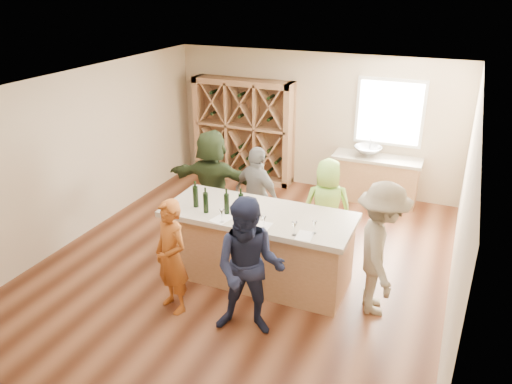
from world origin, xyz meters
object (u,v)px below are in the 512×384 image
at_px(wine_bottle_d, 227,204).
at_px(wine_bottle_e, 241,204).
at_px(sink, 368,151).
at_px(person_near_left, 171,257).
at_px(person_server, 380,249).
at_px(person_near_right, 249,268).
at_px(tasting_counter_base, 258,248).
at_px(wine_rack, 243,131).
at_px(person_far_right, 327,207).
at_px(wine_bottle_a, 196,197).
at_px(person_far_left, 213,182).
at_px(wine_bottle_b, 206,203).
at_px(person_far_mid, 257,196).

bearing_deg(wine_bottle_d, wine_bottle_e, 25.37).
bearing_deg(sink, person_near_left, -109.09).
bearing_deg(person_server, wine_bottle_e, 74.67).
bearing_deg(person_near_right, tasting_counter_base, 94.47).
relative_size(sink, person_near_left, 0.34).
distance_m(wine_rack, tasting_counter_base, 4.07).
distance_m(wine_bottle_e, person_near_left, 1.22).
bearing_deg(wine_rack, person_near_left, -76.87).
bearing_deg(person_server, wine_bottle_d, 76.87).
bearing_deg(wine_bottle_d, sink, 71.54).
bearing_deg(person_far_right, person_server, 109.77).
xyz_separation_m(wine_bottle_e, person_server, (1.95, 0.04, -0.31)).
xyz_separation_m(wine_bottle_a, person_server, (2.65, 0.09, -0.32)).
bearing_deg(person_far_right, wine_rack, -64.50).
height_order(wine_bottle_a, person_far_left, person_far_left).
distance_m(wine_bottle_d, person_far_left, 1.64).
relative_size(wine_rack, wine_bottle_e, 7.40).
bearing_deg(tasting_counter_base, person_near_right, -72.34).
xyz_separation_m(sink, wine_bottle_b, (-1.53, -3.79, 0.22)).
bearing_deg(person_far_right, tasting_counter_base, 37.94).
xyz_separation_m(wine_bottle_e, person_far_left, (-1.10, 1.23, -0.31)).
distance_m(sink, person_far_left, 3.23).
height_order(sink, person_far_left, person_far_left).
xyz_separation_m(person_near_right, person_server, (1.37, 1.07, 0.01)).
xyz_separation_m(person_near_left, person_far_left, (-0.56, 2.23, 0.13)).
relative_size(person_far_right, person_far_left, 0.86).
bearing_deg(wine_bottle_b, wine_bottle_e, 19.14).
height_order(wine_rack, wine_bottle_a, wine_rack).
distance_m(tasting_counter_base, wine_bottle_a, 1.18).
xyz_separation_m(tasting_counter_base, person_far_mid, (-0.45, 1.01, 0.34)).
height_order(sink, person_far_mid, person_far_mid).
relative_size(wine_bottle_a, person_near_right, 0.17).
xyz_separation_m(wine_bottle_a, person_far_left, (-0.41, 1.28, -0.32)).
xyz_separation_m(person_server, person_far_left, (-3.06, 1.19, 0.00)).
bearing_deg(person_near_left, wine_bottle_e, 85.33).
height_order(wine_rack, person_near_right, wine_rack).
relative_size(sink, wine_bottle_e, 1.82).
height_order(person_near_right, person_far_left, person_far_left).
bearing_deg(wine_bottle_a, person_far_right, 39.32).
bearing_deg(tasting_counter_base, person_far_right, 58.70).
height_order(wine_rack, sink, wine_rack).
distance_m(wine_rack, wine_bottle_b, 4.04).
bearing_deg(person_server, wine_rack, 27.98).
xyz_separation_m(wine_rack, tasting_counter_base, (1.85, -3.58, -0.60)).
xyz_separation_m(wine_bottle_e, person_far_right, (0.91, 1.26, -0.43)).
distance_m(wine_bottle_a, person_far_right, 2.12).
bearing_deg(wine_bottle_a, person_near_right, -37.51).
height_order(person_far_mid, person_far_right, person_far_mid).
height_order(wine_rack, person_near_left, wine_rack).
relative_size(wine_rack, person_near_left, 1.38).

